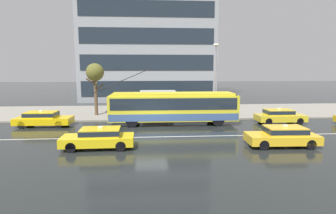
# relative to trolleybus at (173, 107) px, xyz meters

# --- Properties ---
(ground_plane) EXTENTS (160.00, 160.00, 0.00)m
(ground_plane) POSITION_rel_trolleybus_xyz_m (-2.01, -3.27, -1.55)
(ground_plane) COLOR #212626
(sidewalk_slab) EXTENTS (80.00, 10.00, 0.14)m
(sidewalk_slab) POSITION_rel_trolleybus_xyz_m (-2.01, 6.60, -1.48)
(sidewalk_slab) COLOR gray
(sidewalk_slab) RESTS_ON ground_plane
(lane_centre_line) EXTENTS (72.00, 0.14, 0.01)m
(lane_centre_line) POSITION_rel_trolleybus_xyz_m (-2.01, -4.47, -1.55)
(lane_centre_line) COLOR silver
(lane_centre_line) RESTS_ON ground_plane
(trolleybus) EXTENTS (12.59, 2.62, 4.83)m
(trolleybus) POSITION_rel_trolleybus_xyz_m (0.00, 0.00, 0.00)
(trolleybus) COLOR yellow
(trolleybus) RESTS_ON ground_plane
(taxi_ahead_of_bus) EXTENTS (4.30, 1.81, 1.39)m
(taxi_ahead_of_bus) POSITION_rel_trolleybus_xyz_m (9.61, -0.30, -0.85)
(taxi_ahead_of_bus) COLOR yellow
(taxi_ahead_of_bus) RESTS_ON ground_plane
(taxi_queued_behind_bus) EXTENTS (4.71, 1.97, 1.39)m
(taxi_queued_behind_bus) POSITION_rel_trolleybus_xyz_m (-11.22, -0.11, -0.85)
(taxi_queued_behind_bus) COLOR yellow
(taxi_queued_behind_bus) RESTS_ON ground_plane
(taxi_oncoming_near) EXTENTS (4.45, 1.81, 1.39)m
(taxi_oncoming_near) POSITION_rel_trolleybus_xyz_m (-5.28, -6.98, -0.85)
(taxi_oncoming_near) COLOR yellow
(taxi_oncoming_near) RESTS_ON ground_plane
(taxi_oncoming_far) EXTENTS (4.48, 1.96, 1.39)m
(taxi_oncoming_far) POSITION_rel_trolleybus_xyz_m (6.35, -7.36, -0.85)
(taxi_oncoming_far) COLOR yellow
(taxi_oncoming_far) RESTS_ON ground_plane
(bus_shelter) EXTENTS (3.53, 1.73, 2.56)m
(bus_shelter) POSITION_rel_trolleybus_xyz_m (-1.25, 3.59, 0.51)
(bus_shelter) COLOR gray
(bus_shelter) RESTS_ON sidewalk_slab
(pedestrian_at_shelter) EXTENTS (1.16, 1.16, 2.03)m
(pedestrian_at_shelter) POSITION_rel_trolleybus_xyz_m (4.37, 3.45, 0.23)
(pedestrian_at_shelter) COLOR #585642
(pedestrian_at_shelter) RESTS_ON sidewalk_slab
(pedestrian_approaching_curb) EXTENTS (1.20, 1.20, 1.97)m
(pedestrian_approaching_curb) POSITION_rel_trolleybus_xyz_m (-0.36, 2.71, 0.14)
(pedestrian_approaching_curb) COLOR #49404C
(pedestrian_approaching_curb) RESTS_ON sidewalk_slab
(pedestrian_walking_past) EXTENTS (1.18, 1.18, 1.99)m
(pedestrian_walking_past) POSITION_rel_trolleybus_xyz_m (-3.17, 3.61, 0.17)
(pedestrian_walking_past) COLOR black
(pedestrian_walking_past) RESTS_ON sidewalk_slab
(street_lamp) EXTENTS (0.60, 0.32, 7.13)m
(street_lamp) POSITION_rel_trolleybus_xyz_m (4.30, 2.35, 2.77)
(street_lamp) COLOR gray
(street_lamp) RESTS_ON sidewalk_slab
(street_tree_bare) EXTENTS (1.81, 1.98, 5.29)m
(street_tree_bare) POSITION_rel_trolleybus_xyz_m (-7.58, 4.50, 2.79)
(street_tree_bare) COLOR brown
(street_tree_bare) RESTS_ON sidewalk_slab
(office_tower_corner_left) EXTENTS (20.34, 10.91, 29.98)m
(office_tower_corner_left) POSITION_rel_trolleybus_xyz_m (-2.25, 20.59, 13.45)
(office_tower_corner_left) COLOR #90959C
(office_tower_corner_left) RESTS_ON ground_plane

